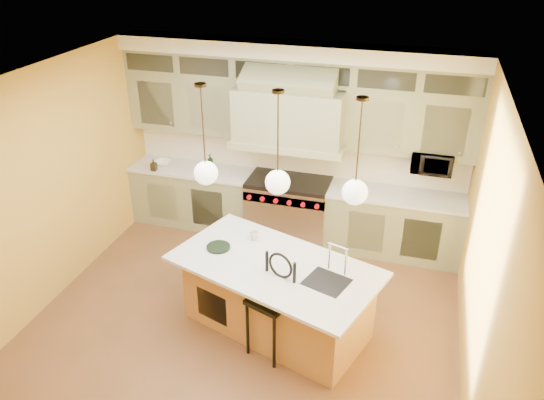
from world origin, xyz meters
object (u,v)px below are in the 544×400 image
(kitchen_island, at_px, (277,295))
(counter_stool, at_px, (272,300))
(range, at_px, (289,208))
(microwave, at_px, (432,161))

(kitchen_island, distance_m, counter_stool, 0.44)
(range, bearing_deg, kitchen_island, -78.75)
(kitchen_island, distance_m, microwave, 2.82)
(kitchen_island, height_order, counter_stool, kitchen_island)
(range, distance_m, microwave, 2.18)
(kitchen_island, xyz_separation_m, microwave, (1.55, 2.14, 0.98))
(range, distance_m, kitchen_island, 2.07)
(kitchen_island, bearing_deg, counter_stool, -64.06)
(kitchen_island, relative_size, counter_stool, 2.12)
(range, relative_size, kitchen_island, 0.47)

